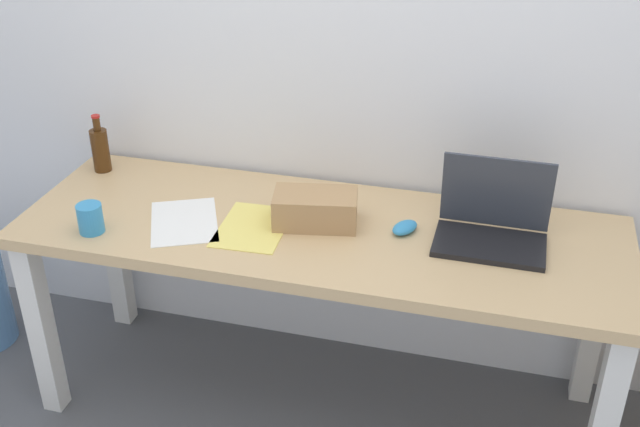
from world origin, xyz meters
The scene contains 10 objects.
ground_plane centered at (0.00, 0.00, 0.00)m, with size 8.00×8.00×0.00m, color #515459.
back_wall centered at (0.00, 0.39, 1.30)m, with size 5.20×0.08×2.60m, color white.
desk centered at (0.00, 0.00, 0.64)m, with size 1.96×0.66×0.73m.
laptop_right centered at (0.53, 0.05, 0.79)m, with size 0.34×0.23×0.26m.
beer_bottle centered at (-0.88, 0.20, 0.82)m, with size 0.06×0.06×0.22m.
computer_mouse centered at (0.27, 0.04, 0.75)m, with size 0.06×0.10×0.03m, color #338CC6.
cardboard_box centered at (-0.02, 0.02, 0.79)m, with size 0.27×0.15×0.11m, color tan.
coffee_mug centered at (-0.69, -0.21, 0.78)m, with size 0.08×0.08×0.10m, color #338CC6.
paper_yellow_folder centered at (-0.21, -0.06, 0.74)m, with size 0.21×0.30×0.00m, color #F4E06B.
paper_sheet_front_left centered at (-0.44, -0.08, 0.74)m, with size 0.21×0.30×0.00m, color white.
Camera 1 is at (0.55, -2.07, 1.98)m, focal length 43.36 mm.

